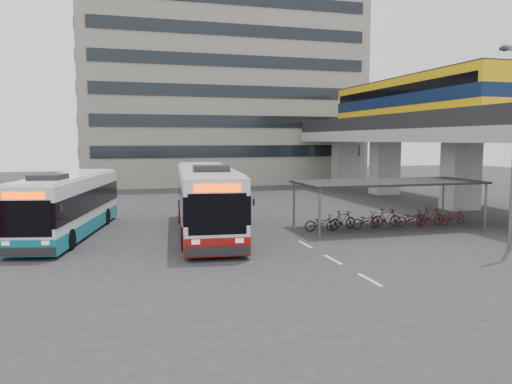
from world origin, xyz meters
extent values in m
plane|color=#28282B|center=(0.00, 0.00, 0.00)|extent=(120.00, 120.00, 0.00)
cube|color=gray|center=(17.00, 8.00, 2.30)|extent=(2.20, 1.60, 4.60)
cube|color=gray|center=(17.00, 18.00, 2.30)|extent=(2.20, 1.60, 4.60)
cube|color=gray|center=(17.00, 26.00, 2.30)|extent=(2.20, 1.60, 4.60)
cube|color=gray|center=(17.00, 12.00, 5.05)|extent=(8.00, 32.00, 0.90)
cube|color=black|center=(13.25, 12.00, 6.05)|extent=(0.35, 32.00, 1.10)
cube|color=black|center=(20.75, 12.00, 6.05)|extent=(0.35, 32.00, 1.10)
cube|color=gold|center=(17.00, 14.56, 7.60)|extent=(2.90, 20.00, 3.90)
cube|color=#0A1738|center=(17.00, 14.56, 7.80)|extent=(2.98, 20.02, 0.90)
cube|color=black|center=(17.00, 14.56, 8.60)|extent=(2.96, 19.20, 0.70)
cube|color=black|center=(17.00, 14.56, 9.55)|extent=(2.70, 19.60, 0.25)
cylinder|color=#595B60|center=(3.70, 4.80, 1.20)|extent=(0.12, 0.12, 2.40)
cylinder|color=#595B60|center=(13.30, 4.80, 1.20)|extent=(0.12, 0.12, 2.40)
cylinder|color=#595B60|center=(3.70, 1.20, 1.20)|extent=(0.12, 0.12, 2.40)
cylinder|color=#595B60|center=(13.30, 1.20, 1.20)|extent=(0.12, 0.12, 2.40)
cube|color=black|center=(8.50, 3.00, 2.48)|extent=(10.00, 4.00, 0.12)
imported|color=black|center=(4.50, 3.00, 0.45)|extent=(1.71, 0.60, 0.90)
imported|color=black|center=(5.83, 3.00, 0.50)|extent=(1.66, 0.47, 1.00)
imported|color=black|center=(7.17, 3.00, 0.45)|extent=(1.71, 0.60, 0.90)
imported|color=black|center=(8.50, 3.00, 0.50)|extent=(1.66, 0.47, 1.00)
imported|color=#350C0F|center=(9.83, 3.00, 0.45)|extent=(1.71, 0.60, 0.90)
imported|color=#3F0C0F|center=(11.17, 3.00, 0.50)|extent=(1.66, 0.47, 1.00)
imported|color=#490C0F|center=(12.50, 3.00, 0.45)|extent=(1.71, 0.60, 0.90)
cube|color=gray|center=(6.00, 36.00, 12.50)|extent=(30.00, 15.00, 25.00)
cube|color=beige|center=(2.50, -6.00, 0.01)|extent=(0.15, 1.60, 0.01)
cube|color=beige|center=(2.50, -3.00, 0.01)|extent=(0.15, 1.60, 0.01)
cube|color=beige|center=(2.50, 0.00, 0.01)|extent=(0.15, 1.60, 0.01)
cube|color=white|center=(-1.32, 4.04, 1.86)|extent=(3.89, 12.43, 2.80)
cube|color=maroon|center=(-1.32, 4.04, 0.56)|extent=(3.94, 12.47, 0.76)
cube|color=black|center=(-1.32, 4.04, 1.99)|extent=(3.95, 12.45, 1.17)
cube|color=#ED3A00|center=(-1.98, -2.04, 2.90)|extent=(1.82, 0.27, 0.31)
cube|color=black|center=(-1.65, 1.00, 3.48)|extent=(1.72, 1.79, 0.29)
cylinder|color=black|center=(-2.95, 0.28, 0.51)|extent=(0.41, 1.05, 1.02)
cylinder|color=black|center=(0.26, 7.31, 0.51)|extent=(0.41, 1.05, 1.02)
cube|color=white|center=(-8.04, 5.42, 1.66)|extent=(4.63, 11.18, 2.51)
cube|color=#0E737F|center=(-8.04, 5.42, 0.50)|extent=(4.68, 11.23, 0.68)
cube|color=black|center=(-8.04, 5.42, 1.78)|extent=(4.70, 11.21, 1.05)
cube|color=#ED3A00|center=(-9.22, 0.08, 2.60)|extent=(1.61, 0.43, 0.27)
cube|color=black|center=(-8.63, 2.75, 3.12)|extent=(1.68, 1.72, 0.26)
cylinder|color=black|center=(-9.85, 2.24, 0.46)|extent=(0.46, 0.95, 0.91)
cylinder|color=black|center=(-6.32, 8.18, 0.46)|extent=(0.46, 0.95, 0.91)
imported|color=black|center=(-0.83, 3.01, 0.78)|extent=(0.49, 0.63, 1.55)
cube|color=#595B60|center=(10.12, -3.55, 8.51)|extent=(1.28, 0.57, 0.16)
cube|color=black|center=(9.56, -3.74, 8.43)|extent=(0.42, 0.31, 0.13)
camera|label=1|loc=(-5.77, -20.92, 4.77)|focal=35.00mm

